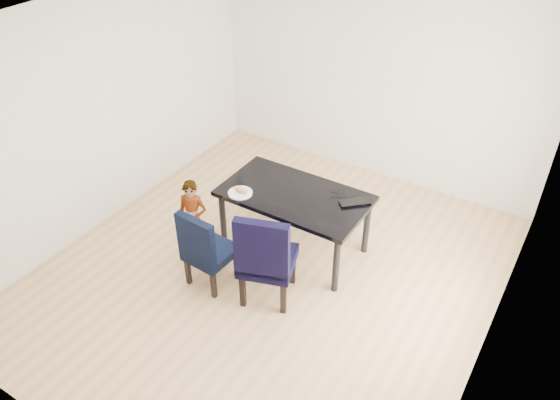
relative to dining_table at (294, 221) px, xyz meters
The scene contains 14 objects.
floor 0.63m from the dining_table, 90.00° to the right, with size 4.50×5.00×0.01m, color tan.
ceiling 2.38m from the dining_table, 90.00° to the right, with size 4.50×5.00×0.01m, color white.
wall_back 2.23m from the dining_table, 90.00° to the left, with size 4.50×0.01×2.70m, color white.
wall_front 3.16m from the dining_table, 90.00° to the right, with size 4.50×0.01×2.70m, color silver.
wall_left 2.51m from the dining_table, 167.50° to the right, with size 0.01×5.00×2.70m, color silver.
wall_right 2.51m from the dining_table, 12.50° to the right, with size 0.01×5.00×2.70m, color silver.
dining_table is the anchor object (origin of this frame).
chair_left 1.04m from the dining_table, 116.34° to the right, with size 0.45×0.47×0.94m, color black.
chair_right 0.82m from the dining_table, 78.53° to the right, with size 0.53×0.55×1.10m, color black.
child 1.13m from the dining_table, 144.53° to the right, with size 0.34×0.22×0.94m, color #FF9C15.
plate 0.70m from the dining_table, 148.89° to the right, with size 0.27×0.27×0.01m, color white.
sandwich 0.72m from the dining_table, 149.60° to the right, with size 0.17×0.08×0.07m, color #CA7F48.
laptop 0.75m from the dining_table, 21.06° to the left, with size 0.34×0.22×0.03m, color black.
cable_tangle 0.59m from the dining_table, 18.40° to the left, with size 0.15×0.15×0.01m, color black.
Camera 1 is at (2.43, -3.69, 4.11)m, focal length 35.00 mm.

